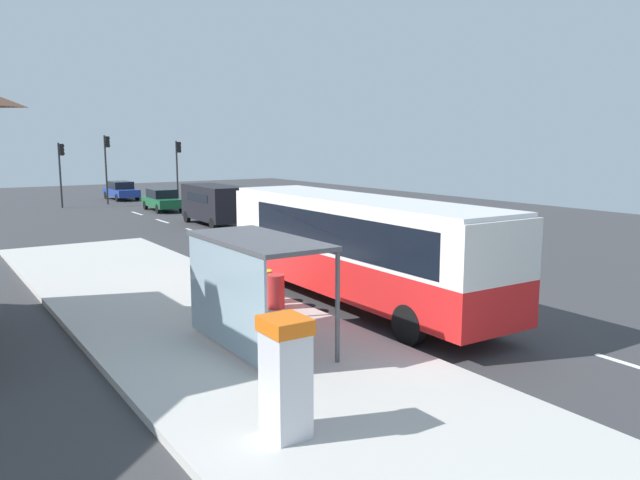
{
  "coord_description": "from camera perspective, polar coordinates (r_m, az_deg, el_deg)",
  "views": [
    {
      "loc": [
        -12.55,
        -12.81,
        4.81
      ],
      "look_at": [
        -1.0,
        4.66,
        1.5
      ],
      "focal_mm": 35.01,
      "sensor_mm": 36.0,
      "label": 1
    }
  ],
  "objects": [
    {
      "name": "lane_stripe_seg_4",
      "position": [
        30.09,
        -7.85,
        -0.29
      ],
      "size": [
        0.16,
        2.2,
        0.01
      ],
      "primitive_type": "cube",
      "color": "silver",
      "rests_on": "ground"
    },
    {
      "name": "ground_plane",
      "position": [
        29.99,
        -8.28,
        -0.38
      ],
      "size": [
        56.0,
        92.0,
        0.04
      ],
      "primitive_type": "cube",
      "color": "#38383A"
    },
    {
      "name": "traffic_light_near_side",
      "position": [
        51.06,
        -12.86,
        7.0
      ],
      "size": [
        0.49,
        0.28,
        4.87
      ],
      "color": "#2D2D2D",
      "rests_on": "ground"
    },
    {
      "name": "white_van",
      "position": [
        36.8,
        -9.7,
        3.45
      ],
      "size": [
        2.1,
        5.23,
        2.3
      ],
      "color": "black",
      "rests_on": "ground"
    },
    {
      "name": "sedan_far",
      "position": [
        54.85,
        -17.73,
        4.36
      ],
      "size": [
        1.96,
        4.46,
        1.52
      ],
      "color": "navy",
      "rests_on": "ground"
    },
    {
      "name": "lane_stripe_seg_3",
      "position": [
        25.74,
        -3.01,
        -1.79
      ],
      "size": [
        0.16,
        2.2,
        0.01
      ],
      "primitive_type": "cube",
      "color": "silver",
      "rests_on": "ground"
    },
    {
      "name": "traffic_light_median",
      "position": [
        51.03,
        -18.92,
        7.03
      ],
      "size": [
        0.49,
        0.28,
        5.29
      ],
      "color": "#2D2D2D",
      "rests_on": "ground"
    },
    {
      "name": "sedan_near",
      "position": [
        45.21,
        -14.19,
        3.61
      ],
      "size": [
        1.98,
        4.47,
        1.52
      ],
      "color": "#195933",
      "rests_on": "ground"
    },
    {
      "name": "recycling_bin_green",
      "position": [
        18.79,
        -6.21,
        -3.85
      ],
      "size": [
        0.52,
        0.52,
        0.95
      ],
      "primitive_type": "cylinder",
      "color": "green",
      "rests_on": "sidewalk_platform"
    },
    {
      "name": "lane_stripe_seg_5",
      "position": [
        34.62,
        -11.44,
        0.83
      ],
      "size": [
        0.16,
        2.2,
        0.01
      ],
      "primitive_type": "cube",
      "color": "silver",
      "rests_on": "ground"
    },
    {
      "name": "ticket_machine",
      "position": [
        10.04,
        -3.17,
        -12.29
      ],
      "size": [
        0.66,
        0.76,
        1.94
      ],
      "color": "silver",
      "rests_on": "sidewalk_platform"
    },
    {
      "name": "bus",
      "position": [
        18.34,
        3.28,
        -0.35
      ],
      "size": [
        2.63,
        11.04,
        3.21
      ],
      "color": "red",
      "rests_on": "ground"
    },
    {
      "name": "bus_shelter",
      "position": [
        13.99,
        -6.78,
        -2.27
      ],
      "size": [
        1.8,
        4.0,
        2.5
      ],
      "color": "#4C4C51",
      "rests_on": "sidewalk_platform"
    },
    {
      "name": "recycling_bin_yellow",
      "position": [
        18.19,
        -5.2,
        -4.27
      ],
      "size": [
        0.52,
        0.52,
        0.95
      ],
      "primitive_type": "cylinder",
      "color": "yellow",
      "rests_on": "sidewalk_platform"
    },
    {
      "name": "lane_stripe_seg_6",
      "position": [
        39.27,
        -14.2,
        1.68
      ],
      "size": [
        0.16,
        2.2,
        0.01
      ],
      "primitive_type": "cube",
      "color": "silver",
      "rests_on": "ground"
    },
    {
      "name": "lane_stripe_seg_1",
      "position": [
        18.07,
        13.42,
        -6.69
      ],
      "size": [
        0.16,
        2.2,
        0.01
      ],
      "primitive_type": "cube",
      "color": "silver",
      "rests_on": "ground"
    },
    {
      "name": "sidewalk_platform",
      "position": [
        16.72,
        -10.56,
        -7.58
      ],
      "size": [
        6.2,
        30.0,
        0.18
      ],
      "primitive_type": "cube",
      "color": "beige",
      "rests_on": "ground"
    },
    {
      "name": "lane_stripe_seg_2",
      "position": [
        21.67,
        3.73,
        -3.85
      ],
      "size": [
        0.16,
        2.2,
        0.01
      ],
      "primitive_type": "cube",
      "color": "silver",
      "rests_on": "ground"
    },
    {
      "name": "lane_stripe_seg_7",
      "position": [
        43.99,
        -16.37,
        2.35
      ],
      "size": [
        0.16,
        2.2,
        0.01
      ],
      "primitive_type": "cube",
      "color": "silver",
      "rests_on": "ground"
    },
    {
      "name": "traffic_light_far_side",
      "position": [
        49.48,
        -22.59,
        6.39
      ],
      "size": [
        0.49,
        0.28,
        4.73
      ],
      "color": "#2D2D2D",
      "rests_on": "ground"
    },
    {
      "name": "recycling_bin_red",
      "position": [
        17.59,
        -4.11,
        -4.71
      ],
      "size": [
        0.52,
        0.52,
        0.95
      ],
      "primitive_type": "cylinder",
      "color": "red",
      "rests_on": "sidewalk_platform"
    }
  ]
}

